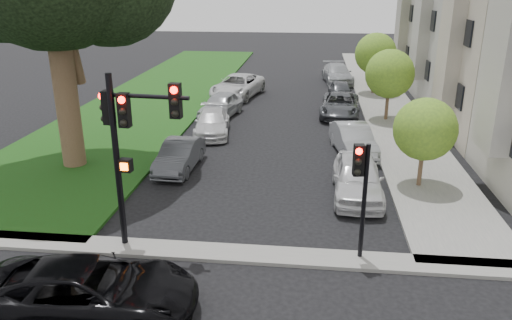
# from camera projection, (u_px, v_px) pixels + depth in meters

# --- Properties ---
(ground) EXTENTS (140.00, 140.00, 0.00)m
(ground) POSITION_uv_depth(u_px,v_px,m) (235.00, 295.00, 13.15)
(ground) COLOR black
(ground) RESTS_ON ground
(grass_strip) EXTENTS (8.00, 44.00, 0.12)m
(grass_strip) POSITION_uv_depth(u_px,v_px,m) (163.00, 93.00, 36.51)
(grass_strip) COLOR #1B4211
(grass_strip) RESTS_ON ground
(sidewalk_right) EXTENTS (3.50, 44.00, 0.12)m
(sidewalk_right) POSITION_uv_depth(u_px,v_px,m) (383.00, 98.00, 34.83)
(sidewalk_right) COLOR slate
(sidewalk_right) RESTS_ON ground
(sidewalk_cross) EXTENTS (60.00, 1.00, 0.12)m
(sidewalk_cross) POSITION_uv_depth(u_px,v_px,m) (245.00, 254.00, 15.00)
(sidewalk_cross) COLOR slate
(sidewalk_cross) RESTS_ON ground
(small_tree_a) EXTENTS (2.43, 2.43, 3.65)m
(small_tree_a) POSITION_uv_depth(u_px,v_px,m) (425.00, 129.00, 19.14)
(small_tree_a) COLOR brown
(small_tree_a) RESTS_ON ground
(small_tree_b) EXTENTS (2.79, 2.79, 4.18)m
(small_tree_b) POSITION_uv_depth(u_px,v_px,m) (390.00, 74.00, 28.44)
(small_tree_b) COLOR brown
(small_tree_b) RESTS_ON ground
(small_tree_c) EXTENTS (2.92, 2.92, 4.38)m
(small_tree_c) POSITION_uv_depth(u_px,v_px,m) (376.00, 54.00, 35.23)
(small_tree_c) COLOR brown
(small_tree_c) RESTS_ON ground
(traffic_signal_main) EXTENTS (2.64, 0.69, 5.40)m
(traffic_signal_main) POSITION_uv_depth(u_px,v_px,m) (129.00, 132.00, 14.33)
(traffic_signal_main) COLOR black
(traffic_signal_main) RESTS_ON ground
(traffic_signal_secondary) EXTENTS (0.47, 0.38, 3.61)m
(traffic_signal_secondary) POSITION_uv_depth(u_px,v_px,m) (361.00, 181.00, 13.99)
(traffic_signal_secondary) COLOR black
(traffic_signal_secondary) RESTS_ON ground
(car_cross_near) EXTENTS (5.59, 3.05, 1.48)m
(car_cross_near) POSITION_uv_depth(u_px,v_px,m) (87.00, 292.00, 12.04)
(car_cross_near) COLOR black
(car_cross_near) RESTS_ON ground
(car_parked_0) EXTENTS (1.88, 4.55, 1.54)m
(car_parked_0) POSITION_uv_depth(u_px,v_px,m) (357.00, 178.00, 18.91)
(car_parked_0) COLOR silver
(car_parked_0) RESTS_ON ground
(car_parked_1) EXTENTS (2.21, 4.46, 1.40)m
(car_parked_1) POSITION_uv_depth(u_px,v_px,m) (353.00, 140.00, 23.61)
(car_parked_1) COLOR #999BA0
(car_parked_1) RESTS_ON ground
(car_parked_2) EXTENTS (2.60, 5.04, 1.36)m
(car_parked_2) POSITION_uv_depth(u_px,v_px,m) (340.00, 105.00, 30.24)
(car_parked_2) COLOR #3F4247
(car_parked_2) RESTS_ON ground
(car_parked_3) EXTENTS (1.73, 3.83, 1.28)m
(car_parked_3) POSITION_uv_depth(u_px,v_px,m) (341.00, 91.00, 34.29)
(car_parked_3) COLOR #3F4247
(car_parked_3) RESTS_ON ground
(car_parked_4) EXTENTS (2.66, 5.29, 1.47)m
(car_parked_4) POSITION_uv_depth(u_px,v_px,m) (337.00, 74.00, 40.06)
(car_parked_4) COLOR #999BA0
(car_parked_4) RESTS_ON ground
(car_parked_5) EXTENTS (1.50, 3.97, 1.29)m
(car_parked_5) POSITION_uv_depth(u_px,v_px,m) (180.00, 156.00, 21.65)
(car_parked_5) COLOR #3F4247
(car_parked_5) RESTS_ON ground
(car_parked_6) EXTENTS (2.34, 4.57, 1.27)m
(car_parked_6) POSITION_uv_depth(u_px,v_px,m) (212.00, 123.00, 26.69)
(car_parked_6) COLOR silver
(car_parked_6) RESTS_ON ground
(car_parked_7) EXTENTS (2.48, 4.54, 1.46)m
(car_parked_7) POSITION_uv_depth(u_px,v_px,m) (221.00, 105.00, 30.02)
(car_parked_7) COLOR #999BA0
(car_parked_7) RESTS_ON ground
(car_parked_8) EXTENTS (3.71, 6.05, 1.57)m
(car_parked_8) POSITION_uv_depth(u_px,v_px,m) (238.00, 86.00, 35.17)
(car_parked_8) COLOR silver
(car_parked_8) RESTS_ON ground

